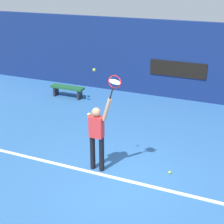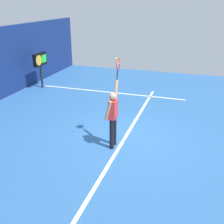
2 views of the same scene
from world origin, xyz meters
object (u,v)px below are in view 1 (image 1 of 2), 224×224
Objects in this scene: court_bench at (67,89)px; tennis_racket at (114,83)px; tennis_player at (97,134)px; tennis_ball at (94,70)px; water_bottle at (87,97)px; spare_ball at (170,172)px.

tennis_racket is at bearing -48.64° from court_bench.
tennis_ball is at bearing -88.53° from tennis_player.
tennis_racket is 0.54m from tennis_ball.
water_bottle is 3.53× the size of spare_ball.
tennis_player is 5.62m from court_bench.
court_bench is at bearing 143.08° from spare_ball.
tennis_ball is at bearing -161.16° from spare_ball.
spare_ball is (4.30, -3.89, -0.09)m from water_bottle.
tennis_racket reaches higher than water_bottle.
tennis_player is 1.41× the size of court_bench.
water_bottle is (-2.55, 4.49, -2.52)m from tennis_ball.
water_bottle is 5.80m from spare_ball.
tennis_racket is 6.22m from court_bench.
court_bench is 6.49m from spare_ball.
tennis_player is at bearing -163.64° from spare_ball.
tennis_racket is 0.45× the size of court_bench.
tennis_ball is at bearing -170.31° from tennis_racket.
tennis_player reaches higher than court_bench.
tennis_player is 29.12× the size of spare_ball.
tennis_player is 29.12× the size of tennis_ball.
court_bench is 0.90m from water_bottle.
tennis_racket is at bearing -0.53° from tennis_player.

